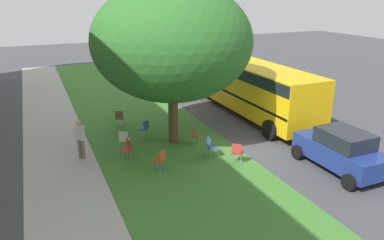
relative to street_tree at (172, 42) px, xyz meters
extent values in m
plane|color=#424247|center=(-2.24, -2.55, -4.60)|extent=(80.00, 80.00, 0.00)
cube|color=#3D752D|center=(-2.24, 0.65, -4.59)|extent=(48.00, 6.00, 0.01)
cube|color=#ADA89E|center=(-2.24, 5.05, -4.59)|extent=(48.00, 2.80, 0.01)
cylinder|color=brown|center=(0.00, 0.00, -3.12)|extent=(0.44, 0.44, 2.96)
ellipsoid|color=#2D6B28|center=(0.00, 0.00, 0.01)|extent=(6.88, 6.88, 5.09)
cube|color=beige|center=(0.10, 2.27, -4.16)|extent=(0.56, 0.57, 0.04)
cube|color=beige|center=(-0.05, 2.37, -3.92)|extent=(0.28, 0.38, 0.40)
cylinder|color=gray|center=(0.15, 2.03, -4.38)|extent=(0.02, 0.02, 0.42)
cylinder|color=gray|center=(0.34, 2.33, -4.38)|extent=(0.02, 0.02, 0.42)
cylinder|color=gray|center=(-0.14, 2.21, -4.38)|extent=(0.02, 0.02, 0.42)
cylinder|color=gray|center=(0.05, 2.51, -4.38)|extent=(0.02, 0.02, 0.42)
cube|color=#C64C1E|center=(-2.51, 1.60, -4.16)|extent=(0.58, 0.58, 0.04)
cube|color=#C64C1E|center=(-2.65, 1.47, -3.92)|extent=(0.33, 0.35, 0.40)
cylinder|color=gray|center=(-2.27, 1.58, -4.38)|extent=(0.02, 0.02, 0.42)
cylinder|color=gray|center=(-2.51, 1.84, -4.38)|extent=(0.02, 0.02, 0.42)
cylinder|color=gray|center=(-2.52, 1.35, -4.38)|extent=(0.02, 0.02, 0.42)
cylinder|color=gray|center=(-2.76, 1.61, -4.38)|extent=(0.02, 0.02, 0.42)
cube|color=#335184|center=(-2.21, -0.92, -4.16)|extent=(0.47, 0.46, 0.04)
cube|color=#335184|center=(-2.18, -0.74, -3.92)|extent=(0.41, 0.14, 0.40)
cylinder|color=gray|center=(-2.41, -1.06, -4.38)|extent=(0.02, 0.02, 0.42)
cylinder|color=gray|center=(-2.05, -1.11, -4.38)|extent=(0.02, 0.02, 0.42)
cylinder|color=gray|center=(-2.36, -0.73, -4.38)|extent=(0.02, 0.02, 0.42)
cylinder|color=gray|center=(-2.01, -0.78, -4.38)|extent=(0.02, 0.02, 0.42)
cube|color=#B7332D|center=(-0.99, 2.53, -4.16)|extent=(0.48, 0.47, 0.04)
cube|color=#B7332D|center=(-0.96, 2.35, -3.92)|extent=(0.41, 0.15, 0.40)
cylinder|color=gray|center=(-0.84, 2.73, -4.38)|extent=(0.02, 0.02, 0.42)
cylinder|color=gray|center=(-1.19, 2.66, -4.38)|extent=(0.02, 0.02, 0.42)
cylinder|color=gray|center=(-0.78, 2.39, -4.38)|extent=(0.02, 0.02, 0.42)
cylinder|color=gray|center=(-1.14, 2.33, -4.38)|extent=(0.02, 0.02, 0.42)
cube|color=brown|center=(3.08, 1.78, -4.16)|extent=(0.54, 0.55, 0.04)
cube|color=brown|center=(2.92, 1.86, -3.92)|extent=(0.25, 0.40, 0.40)
cylinder|color=gray|center=(3.16, 1.55, -4.38)|extent=(0.02, 0.02, 0.42)
cylinder|color=gray|center=(3.31, 1.87, -4.38)|extent=(0.02, 0.02, 0.42)
cylinder|color=gray|center=(2.85, 1.69, -4.38)|extent=(0.02, 0.02, 0.42)
cylinder|color=gray|center=(3.01, 2.02, -4.38)|extent=(0.02, 0.02, 0.42)
cube|color=#335184|center=(1.09, 1.13, -4.16)|extent=(0.57, 0.58, 0.04)
cube|color=#335184|center=(0.95, 1.02, -3.92)|extent=(0.31, 0.37, 0.40)
cylinder|color=gray|center=(1.34, 1.08, -4.38)|extent=(0.02, 0.02, 0.42)
cylinder|color=gray|center=(1.12, 1.37, -4.38)|extent=(0.02, 0.02, 0.42)
cylinder|color=gray|center=(1.06, 0.88, -4.38)|extent=(0.02, 0.02, 0.42)
cylinder|color=gray|center=(0.85, 1.17, -4.38)|extent=(0.02, 0.02, 0.42)
cube|color=#B7332D|center=(-3.10, -1.60, -4.16)|extent=(0.58, 0.58, 0.04)
cube|color=#B7332D|center=(-3.23, -1.48, -3.92)|extent=(0.34, 0.35, 0.40)
cylinder|color=gray|center=(-3.11, -1.85, -4.38)|extent=(0.02, 0.02, 0.42)
cylinder|color=gray|center=(-2.85, -1.59, -4.38)|extent=(0.02, 0.02, 0.42)
cylinder|color=gray|center=(-3.35, -1.61, -4.38)|extent=(0.02, 0.02, 0.42)
cylinder|color=gray|center=(-3.10, -1.35, -4.38)|extent=(0.02, 0.02, 0.42)
cube|color=brown|center=(-0.76, -0.84, -4.16)|extent=(0.58, 0.58, 0.04)
cube|color=brown|center=(-0.64, -0.70, -3.92)|extent=(0.36, 0.32, 0.40)
cylinder|color=gray|center=(-1.00, -0.85, -4.38)|extent=(0.02, 0.02, 0.42)
cylinder|color=gray|center=(-0.72, -1.08, -4.38)|extent=(0.02, 0.02, 0.42)
cylinder|color=gray|center=(-0.79, -0.59, -4.38)|extent=(0.02, 0.02, 0.42)
cylinder|color=gray|center=(-0.51, -0.82, -4.38)|extent=(0.02, 0.02, 0.42)
cube|color=navy|center=(-5.20, -4.94, -3.92)|extent=(3.70, 1.64, 0.76)
cube|color=#1E232B|center=(-5.35, -4.94, -3.27)|extent=(1.90, 1.44, 0.64)
cylinder|color=black|center=(-3.80, -4.07, -4.30)|extent=(0.60, 0.18, 0.60)
cylinder|color=black|center=(-3.80, -5.81, -4.30)|extent=(0.60, 0.18, 0.60)
cylinder|color=black|center=(-6.60, -4.07, -4.30)|extent=(0.60, 0.18, 0.60)
cube|color=yellow|center=(2.46, -5.52, -2.97)|extent=(10.40, 2.44, 2.50)
cube|color=black|center=(2.46, -5.52, -3.32)|extent=(10.30, 2.46, 0.12)
cube|color=black|center=(2.46, -5.52, -2.07)|extent=(10.30, 2.46, 0.56)
cylinder|color=black|center=(6.46, -4.26, -4.12)|extent=(0.96, 0.28, 0.96)
cylinder|color=black|center=(6.46, -6.78, -4.12)|extent=(0.96, 0.28, 0.96)
cylinder|color=black|center=(-1.54, -4.26, -4.12)|extent=(0.96, 0.28, 0.96)
cylinder|color=black|center=(-1.54, -6.78, -4.12)|extent=(0.96, 0.28, 0.96)
cylinder|color=#726659|center=(-0.09, 4.22, -4.17)|extent=(0.14, 0.14, 0.85)
cylinder|color=#726659|center=(-0.23, 4.10, -4.17)|extent=(0.14, 0.14, 0.85)
cube|color=silver|center=(-0.16, 4.16, -3.45)|extent=(0.40, 0.39, 0.60)
sphere|color=tan|center=(-0.16, 4.16, -3.02)|extent=(0.22, 0.22, 0.22)
camera|label=1|loc=(-14.94, 5.59, 2.04)|focal=34.57mm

